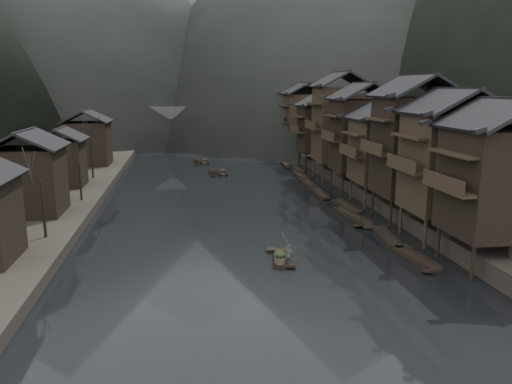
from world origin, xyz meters
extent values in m
plane|color=black|center=(0.00, 0.00, 0.00)|extent=(300.00, 300.00, 0.00)
cube|color=#2D2823|center=(35.00, 40.00, 0.90)|extent=(40.00, 200.00, 1.80)
cylinder|color=black|center=(14.20, -10.40, 1.30)|extent=(0.30, 0.30, 2.90)
cylinder|color=black|center=(14.20, -5.60, 1.30)|extent=(0.30, 0.30, 2.90)
cylinder|color=black|center=(16.95, -10.40, 1.30)|extent=(0.30, 0.30, 2.90)
cylinder|color=black|center=(16.95, -5.60, 1.30)|extent=(0.30, 0.30, 2.90)
cube|color=black|center=(17.30, -8.00, 6.47)|extent=(7.00, 6.00, 7.75)
cube|color=#33281C|center=(13.30, -8.00, 6.09)|extent=(1.20, 5.70, 0.25)
cylinder|color=#33281C|center=(14.20, -3.40, 1.30)|extent=(0.30, 0.30, 2.90)
cylinder|color=#33281C|center=(14.20, 1.40, 1.30)|extent=(0.30, 0.30, 2.90)
cylinder|color=#33281C|center=(16.95, -3.40, 1.30)|extent=(0.30, 0.30, 2.90)
cylinder|color=#33281C|center=(16.95, 1.40, 1.30)|extent=(0.30, 0.30, 2.90)
cube|color=#33281C|center=(17.30, -1.00, 6.81)|extent=(7.00, 6.00, 8.43)
cube|color=#33281C|center=(13.30, -1.00, 6.39)|extent=(1.20, 5.70, 0.25)
cylinder|color=black|center=(14.20, 3.60, 1.30)|extent=(0.30, 0.30, 2.90)
cylinder|color=black|center=(14.20, 8.40, 1.30)|extent=(0.30, 0.30, 2.90)
cylinder|color=black|center=(16.95, 3.60, 1.30)|extent=(0.30, 0.30, 2.90)
cylinder|color=black|center=(16.95, 8.40, 1.30)|extent=(0.30, 0.30, 2.90)
cube|color=black|center=(17.30, 6.00, 7.45)|extent=(7.00, 6.00, 9.70)
cube|color=#33281C|center=(13.30, 6.00, 6.96)|extent=(1.20, 5.70, 0.25)
cylinder|color=#33281C|center=(14.20, 10.60, 1.30)|extent=(0.30, 0.30, 2.90)
cylinder|color=#33281C|center=(14.20, 15.40, 1.30)|extent=(0.30, 0.30, 2.90)
cylinder|color=#33281C|center=(16.95, 10.60, 1.30)|extent=(0.30, 0.30, 2.90)
cylinder|color=#33281C|center=(16.95, 15.40, 1.30)|extent=(0.30, 0.30, 2.90)
cube|color=#33281C|center=(17.30, 13.00, 6.13)|extent=(7.00, 6.00, 7.06)
cube|color=#33281C|center=(13.30, 13.00, 5.78)|extent=(1.20, 5.70, 0.25)
cylinder|color=black|center=(14.20, 18.60, 1.30)|extent=(0.30, 0.30, 2.90)
cylinder|color=black|center=(14.20, 23.40, 1.30)|extent=(0.30, 0.30, 2.90)
cylinder|color=black|center=(16.95, 18.60, 1.30)|extent=(0.30, 0.30, 2.90)
cylinder|color=black|center=(16.95, 23.40, 1.30)|extent=(0.30, 0.30, 2.90)
cube|color=black|center=(17.30, 21.00, 7.13)|extent=(7.00, 6.00, 9.05)
cube|color=#33281C|center=(13.30, 21.00, 6.67)|extent=(1.20, 5.70, 0.25)
cylinder|color=#33281C|center=(14.20, 27.60, 1.30)|extent=(0.30, 0.30, 2.90)
cylinder|color=#33281C|center=(14.20, 32.40, 1.30)|extent=(0.30, 0.30, 2.90)
cylinder|color=#33281C|center=(16.95, 27.60, 1.30)|extent=(0.30, 0.30, 2.90)
cylinder|color=#33281C|center=(16.95, 32.40, 1.30)|extent=(0.30, 0.30, 2.90)
cube|color=#33281C|center=(17.30, 30.00, 7.91)|extent=(7.00, 6.00, 10.62)
cube|color=#33281C|center=(13.30, 30.00, 7.38)|extent=(1.20, 5.70, 0.25)
cylinder|color=black|center=(14.20, 37.60, 1.30)|extent=(0.30, 0.30, 2.90)
cylinder|color=black|center=(14.20, 42.40, 1.30)|extent=(0.30, 0.30, 2.90)
cylinder|color=black|center=(16.95, 37.60, 1.30)|extent=(0.30, 0.30, 2.90)
cylinder|color=black|center=(16.95, 42.40, 1.30)|extent=(0.30, 0.30, 2.90)
cube|color=black|center=(17.30, 40.00, 6.36)|extent=(7.00, 6.00, 7.52)
cube|color=#33281C|center=(13.30, 40.00, 5.98)|extent=(1.20, 5.70, 0.25)
cylinder|color=#33281C|center=(14.20, 49.60, 1.30)|extent=(0.30, 0.30, 2.90)
cylinder|color=#33281C|center=(14.20, 54.40, 1.30)|extent=(0.30, 0.30, 2.90)
cylinder|color=#33281C|center=(16.95, 49.60, 1.30)|extent=(0.30, 0.30, 2.90)
cylinder|color=#33281C|center=(16.95, 54.40, 1.30)|extent=(0.30, 0.30, 2.90)
cube|color=#33281C|center=(17.30, 52.00, 7.22)|extent=(7.00, 6.00, 9.24)
cube|color=#33281C|center=(13.30, 52.00, 6.76)|extent=(1.20, 5.70, 0.25)
cube|color=black|center=(-20.50, 10.00, 4.45)|extent=(6.00, 6.00, 6.50)
cube|color=black|center=(-20.50, 24.00, 4.10)|extent=(5.00, 5.00, 5.80)
cube|color=black|center=(-20.50, 42.00, 4.60)|extent=(6.50, 6.50, 6.80)
cylinder|color=black|center=(-17.00, 1.43, 3.62)|extent=(0.24, 0.24, 4.84)
cylinder|color=black|center=(-17.00, 15.54, 3.22)|extent=(0.24, 0.24, 4.04)
cylinder|color=black|center=(-17.00, 29.68, 3.85)|extent=(0.24, 0.24, 5.31)
cube|color=black|center=(12.16, -5.98, 0.15)|extent=(1.77, 5.90, 0.30)
cube|color=black|center=(12.16, -5.98, 0.33)|extent=(1.81, 5.79, 0.10)
cube|color=black|center=(12.48, -3.21, 0.29)|extent=(1.01, 0.82, 0.32)
cube|color=black|center=(11.83, -8.75, 0.29)|extent=(1.01, 0.82, 0.32)
cube|color=black|center=(12.17, -0.30, 0.15)|extent=(2.05, 7.01, 0.30)
cube|color=black|center=(12.17, -0.30, 0.33)|extent=(2.08, 6.88, 0.10)
cube|color=black|center=(11.71, 2.99, 0.29)|extent=(1.04, 0.97, 0.35)
cube|color=black|center=(12.63, -3.59, 0.29)|extent=(1.04, 0.97, 0.35)
cube|color=black|center=(11.55, 6.97, 0.15)|extent=(2.07, 7.23, 0.30)
cube|color=black|center=(11.55, 6.97, 0.33)|extent=(2.11, 7.09, 0.10)
cube|color=black|center=(12.02, 10.36, 0.29)|extent=(1.05, 1.00, 0.35)
cube|color=black|center=(11.07, 3.57, 0.29)|extent=(1.05, 1.00, 0.35)
cube|color=black|center=(12.27, 11.21, 0.15)|extent=(1.57, 6.29, 0.30)
cube|color=black|center=(12.27, 11.21, 0.33)|extent=(1.61, 6.17, 0.10)
cube|color=black|center=(12.50, 14.19, 0.29)|extent=(0.99, 0.84, 0.33)
cube|color=black|center=(12.05, 8.23, 0.29)|extent=(0.99, 0.84, 0.33)
cube|color=black|center=(11.22, 19.02, 0.15)|extent=(1.20, 7.12, 0.30)
cube|color=black|center=(11.22, 19.02, 0.33)|extent=(1.25, 6.98, 0.10)
cube|color=black|center=(11.17, 22.43, 0.29)|extent=(0.95, 0.88, 0.35)
cube|color=black|center=(11.27, 15.61, 0.29)|extent=(0.95, 0.88, 0.35)
cube|color=black|center=(11.40, 25.00, 0.15)|extent=(1.35, 6.35, 0.30)
cube|color=black|center=(11.40, 25.00, 0.33)|extent=(1.40, 6.23, 0.10)
cube|color=black|center=(11.28, 28.03, 0.29)|extent=(0.97, 0.82, 0.33)
cube|color=black|center=(11.52, 21.97, 0.29)|extent=(0.97, 0.82, 0.33)
cube|color=black|center=(11.78, 31.14, 0.15)|extent=(1.35, 6.96, 0.30)
cube|color=black|center=(11.78, 31.14, 0.33)|extent=(1.40, 6.83, 0.10)
cube|color=black|center=(11.90, 34.46, 0.29)|extent=(0.97, 0.88, 0.35)
cube|color=black|center=(11.66, 27.81, 0.29)|extent=(0.97, 0.88, 0.35)
cube|color=black|center=(12.44, 37.16, 0.15)|extent=(1.37, 7.39, 0.30)
cube|color=black|center=(12.44, 37.16, 0.33)|extent=(1.42, 7.24, 0.10)
cube|color=black|center=(12.56, 40.69, 0.29)|extent=(0.97, 0.93, 0.36)
cube|color=black|center=(12.31, 33.64, 0.29)|extent=(0.97, 0.93, 0.36)
cube|color=black|center=(11.85, 41.51, 0.15)|extent=(1.40, 6.16, 0.30)
cube|color=black|center=(11.85, 41.51, 0.33)|extent=(1.45, 6.04, 0.10)
cube|color=black|center=(11.71, 44.44, 0.29)|extent=(0.97, 0.80, 0.33)
cube|color=black|center=(12.00, 38.58, 0.29)|extent=(0.97, 0.80, 0.33)
cube|color=black|center=(-0.32, 35.32, 0.15)|extent=(2.85, 4.66, 0.30)
cube|color=black|center=(-0.32, 35.32, 0.33)|extent=(2.86, 4.60, 0.10)
cube|color=black|center=(0.61, 37.36, 0.29)|extent=(1.02, 0.89, 0.29)
cube|color=black|center=(-1.26, 33.29, 0.29)|extent=(1.02, 0.89, 0.29)
cube|color=black|center=(-2.45, 47.35, 0.15)|extent=(2.65, 5.07, 0.30)
cube|color=black|center=(-2.45, 47.35, 0.33)|extent=(2.67, 5.00, 0.10)
cube|color=black|center=(-1.63, 49.62, 0.29)|extent=(1.01, 0.88, 0.30)
cube|color=black|center=(-3.27, 45.08, 0.29)|extent=(1.01, 0.88, 0.30)
cube|color=#4C4C4F|center=(0.00, 72.00, 7.20)|extent=(40.00, 6.00, 1.60)
cube|color=#4C4C4F|center=(0.00, 69.30, 8.50)|extent=(40.00, 0.50, 1.00)
cube|color=#4C4C4F|center=(0.00, 74.70, 8.50)|extent=(40.00, 0.50, 1.00)
cube|color=#4C4C4F|center=(-14.00, 72.00, 3.20)|extent=(3.20, 6.00, 6.40)
cube|color=#4C4C4F|center=(-4.50, 72.00, 3.20)|extent=(3.20, 6.00, 6.40)
cube|color=#4C4C4F|center=(4.50, 72.00, 3.20)|extent=(3.20, 6.00, 6.40)
cube|color=#4C4C4F|center=(14.00, 72.00, 3.20)|extent=(3.20, 6.00, 6.40)
cube|color=black|center=(1.78, -4.35, 0.15)|extent=(1.69, 4.22, 0.30)
cube|color=black|center=(1.78, -4.35, 0.33)|extent=(1.71, 4.15, 0.10)
cube|color=black|center=(1.39, -2.40, 0.29)|extent=(0.85, 0.66, 0.28)
cube|color=black|center=(2.17, -6.29, 0.29)|extent=(0.85, 0.66, 0.28)
ellipsoid|color=black|center=(1.74, -4.14, 0.73)|extent=(0.99, 1.29, 0.59)
imported|color=#4E4E50|center=(2.09, -5.88, 1.20)|extent=(0.67, 0.62, 1.54)
cylinder|color=#8C7A51|center=(2.29, -5.88, 3.71)|extent=(2.01, 2.59, 3.47)
camera|label=1|loc=(-5.52, -40.73, 13.33)|focal=35.00mm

